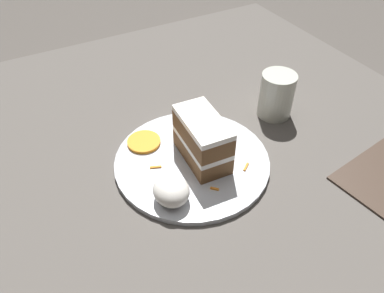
{
  "coord_description": "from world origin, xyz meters",
  "views": [
    {
      "loc": [
        -0.45,
        0.23,
        0.53
      ],
      "look_at": [
        -0.01,
        -0.01,
        0.07
      ],
      "focal_mm": 35.0,
      "sensor_mm": 36.0,
      "label": 1
    }
  ],
  "objects": [
    {
      "name": "drinking_glass",
      "position": [
        0.04,
        -0.25,
        0.07
      ],
      "size": [
        0.07,
        0.07,
        0.1
      ],
      "color": "beige",
      "rests_on": "dining_table"
    },
    {
      "name": "plate",
      "position": [
        -0.01,
        -0.01,
        0.03
      ],
      "size": [
        0.29,
        0.29,
        0.01
      ],
      "primitive_type": "cylinder",
      "color": "silver",
      "rests_on": "dining_table"
    },
    {
      "name": "cream_dollop",
      "position": [
        -0.08,
        0.07,
        0.06
      ],
      "size": [
        0.07,
        0.06,
        0.04
      ],
      "primitive_type": "ellipsoid",
      "color": "white",
      "rests_on": "plate"
    },
    {
      "name": "orange_garnish",
      "position": [
        0.08,
        0.05,
        0.04
      ],
      "size": [
        0.07,
        0.07,
        0.01
      ],
      "primitive_type": "cylinder",
      "color": "orange",
      "rests_on": "plate"
    },
    {
      "name": "cake_slice",
      "position": [
        -0.01,
        -0.03,
        0.08
      ],
      "size": [
        0.13,
        0.07,
        0.09
      ],
      "rotation": [
        0.0,
        0.0,
        4.65
      ],
      "color": "brown",
      "rests_on": "plate"
    },
    {
      "name": "dining_table",
      "position": [
        0.0,
        0.0,
        0.01
      ],
      "size": [
        1.16,
        1.18,
        0.03
      ],
      "primitive_type": "cube",
      "color": "#56514C",
      "rests_on": "ground"
    },
    {
      "name": "ground_plane",
      "position": [
        0.0,
        0.0,
        0.0
      ],
      "size": [
        6.0,
        6.0,
        0.0
      ],
      "primitive_type": "plane",
      "color": "#4C4742",
      "rests_on": "ground"
    },
    {
      "name": "carrot_shreds_scatter",
      "position": [
        -0.03,
        -0.03,
        0.04
      ],
      "size": [
        0.16,
        0.17,
        0.0
      ],
      "color": "orange",
      "rests_on": "plate"
    }
  ]
}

